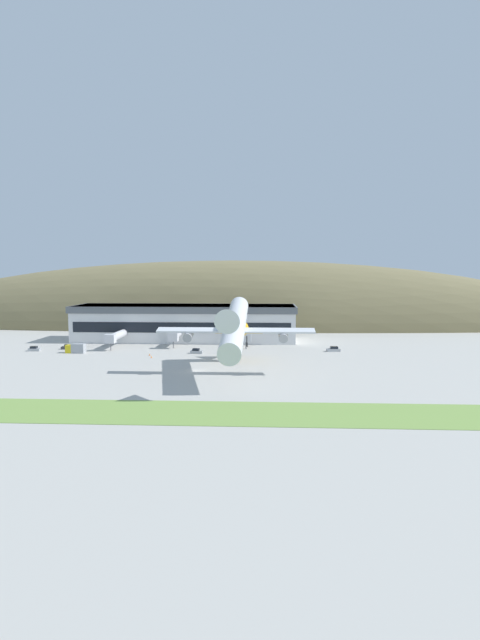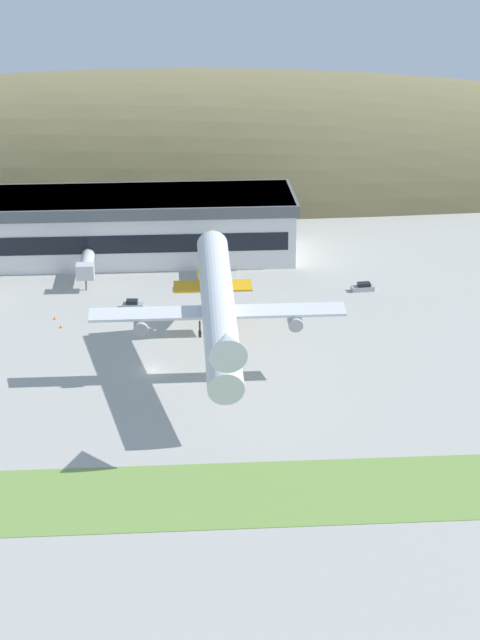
# 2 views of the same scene
# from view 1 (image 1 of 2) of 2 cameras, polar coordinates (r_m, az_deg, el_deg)

# --- Properties ---
(ground_plane) EXTENTS (392.21, 392.21, 0.00)m
(ground_plane) POSITION_cam_1_polar(r_m,az_deg,el_deg) (131.56, -4.94, -5.80)
(ground_plane) COLOR #ADAAA3
(grass_strip_foreground) EXTENTS (352.98, 16.00, 0.08)m
(grass_strip_foreground) POSITION_cam_1_polar(r_m,az_deg,el_deg) (94.37, -8.18, -10.38)
(grass_strip_foreground) COLOR #759947
(grass_strip_foreground) RESTS_ON ground_plane
(hill_backdrop) EXTENTS (328.19, 50.88, 62.16)m
(hill_backdrop) POSITION_cam_1_polar(r_m,az_deg,el_deg) (236.50, -0.94, -0.73)
(hill_backdrop) COLOR olive
(hill_backdrop) RESTS_ON ground_plane
(terminal_building) EXTENTS (82.81, 21.44, 13.31)m
(terminal_building) POSITION_cam_1_polar(r_m,az_deg,el_deg) (188.46, -6.28, -0.06)
(terminal_building) COLOR silver
(terminal_building) RESTS_ON ground_plane
(jetway_0) EXTENTS (3.38, 17.19, 5.43)m
(jetway_0) POSITION_cam_1_polar(r_m,az_deg,el_deg) (174.47, -14.01, -1.81)
(jetway_0) COLOR silver
(jetway_0) RESTS_ON ground_plane
(jetway_1) EXTENTS (3.38, 11.47, 5.43)m
(jetway_1) POSITION_cam_1_polar(r_m,az_deg,el_deg) (172.76, -7.44, -1.77)
(jetway_1) COLOR silver
(jetway_1) RESTS_ON ground_plane
(jetway_2) EXTENTS (3.38, 11.64, 5.43)m
(jetway_2) POSITION_cam_1_polar(r_m,az_deg,el_deg) (170.00, 0.74, -1.84)
(jetway_2) COLOR silver
(jetway_2) RESTS_ON ground_plane
(cargo_airplane) EXTENTS (39.82, 54.24, 14.63)m
(cargo_airplane) POSITION_cam_1_polar(r_m,az_deg,el_deg) (124.48, -0.54, -0.77)
(cargo_airplane) COLOR silver
(service_car_0) EXTENTS (3.81, 2.02, 1.58)m
(service_car_0) POSITION_cam_1_polar(r_m,az_deg,el_deg) (176.46, -22.45, -3.08)
(service_car_0) COLOR #999EA3
(service_car_0) RESTS_ON ground_plane
(service_car_1) EXTENTS (4.52, 2.20, 1.63)m
(service_car_1) POSITION_cam_1_polar(r_m,az_deg,el_deg) (165.02, 10.64, -3.32)
(service_car_1) COLOR #999EA3
(service_car_1) RESTS_ON ground_plane
(service_car_2) EXTENTS (3.99, 2.21, 1.57)m
(service_car_2) POSITION_cam_1_polar(r_m,az_deg,el_deg) (159.02, -5.00, -3.59)
(service_car_2) COLOR #999EA3
(service_car_2) RESTS_ON ground_plane
(service_car_3) EXTENTS (4.03, 1.79, 1.65)m
(service_car_3) POSITION_cam_1_polar(r_m,az_deg,el_deg) (176.54, -19.10, -2.95)
(service_car_3) COLOR #333338
(service_car_3) RESTS_ON ground_plane
(fuel_truck) EXTENTS (6.29, 2.60, 2.97)m
(fuel_truck) POSITION_cam_1_polar(r_m,az_deg,el_deg) (167.58, -18.25, -3.11)
(fuel_truck) COLOR gold
(fuel_truck) RESTS_ON ground_plane
(traffic_cone_0) EXTENTS (0.52, 0.52, 0.58)m
(traffic_cone_0) POSITION_cam_1_polar(r_m,az_deg,el_deg) (152.79, -10.10, -4.17)
(traffic_cone_0) COLOR orange
(traffic_cone_0) RESTS_ON ground_plane
(traffic_cone_1) EXTENTS (0.52, 0.52, 0.58)m
(traffic_cone_1) POSITION_cam_1_polar(r_m,az_deg,el_deg) (157.13, -10.29, -3.91)
(traffic_cone_1) COLOR orange
(traffic_cone_1) RESTS_ON ground_plane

